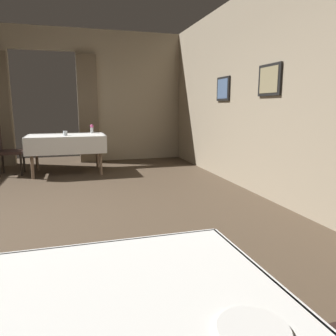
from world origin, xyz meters
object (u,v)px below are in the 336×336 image
Objects in this scene: plate_near_b at (253,330)px; glass_mid_b at (65,133)px; chair_mid_left at (6,148)px; dining_table_mid at (66,140)px; flower_vase_mid at (92,128)px.

glass_mid_b reaches higher than plate_near_b.
plate_near_b is at bearing -75.08° from chair_mid_left.
glass_mid_b is (-0.01, -0.24, 0.14)m from dining_table_mid.
plate_near_b is 5.76m from glass_mid_b.
chair_mid_left is 6.30m from plate_near_b.
dining_table_mid is 0.60m from flower_vase_mid.
plate_near_b is at bearing -89.91° from flower_vase_mid.
flower_vase_mid is 0.72m from glass_mid_b.
flower_vase_mid is at bearing 27.21° from dining_table_mid.
flower_vase_mid is at bearing 90.09° from plate_near_b.
flower_vase_mid is at bearing 43.92° from glass_mid_b.
plate_near_b is (1.62, -6.08, 0.24)m from chair_mid_left.
chair_mid_left is 5.26× the size of flower_vase_mid.
dining_table_mid is 0.28m from glass_mid_b.
chair_mid_left is at bearing -174.70° from flower_vase_mid.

